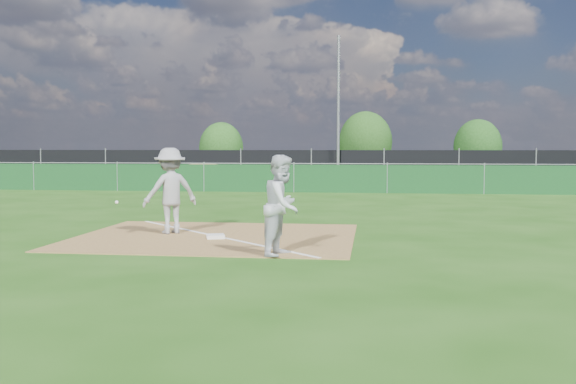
{
  "coord_description": "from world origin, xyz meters",
  "views": [
    {
      "loc": [
        3.37,
        -12.52,
        1.95
      ],
      "look_at": [
        1.59,
        1.0,
        1.0
      ],
      "focal_mm": 40.0,
      "sensor_mm": 36.0,
      "label": 1
    }
  ],
  "objects_px": {
    "first_base": "(215,236)",
    "tree_right": "(478,147)",
    "runner": "(283,205)",
    "tree_mid": "(365,142)",
    "light_pole": "(338,110)",
    "car_right": "(387,169)",
    "car_mid": "(294,165)",
    "tree_left": "(221,147)",
    "play_at_first": "(170,191)",
    "car_left": "(212,166)"
  },
  "relations": [
    {
      "from": "first_base",
      "to": "tree_right",
      "type": "distance_m",
      "value": 34.34
    },
    {
      "from": "first_base",
      "to": "tree_right",
      "type": "bearing_deg",
      "value": 72.12
    },
    {
      "from": "runner",
      "to": "tree_mid",
      "type": "bearing_deg",
      "value": 12.74
    },
    {
      "from": "light_pole",
      "to": "car_right",
      "type": "relative_size",
      "value": 1.96
    },
    {
      "from": "car_right",
      "to": "tree_mid",
      "type": "relative_size",
      "value": 0.9
    },
    {
      "from": "car_mid",
      "to": "tree_left",
      "type": "height_order",
      "value": "tree_left"
    },
    {
      "from": "light_pole",
      "to": "tree_left",
      "type": "height_order",
      "value": "light_pole"
    },
    {
      "from": "light_pole",
      "to": "first_base",
      "type": "distance_m",
      "value": 22.39
    },
    {
      "from": "light_pole",
      "to": "tree_left",
      "type": "relative_size",
      "value": 2.12
    },
    {
      "from": "runner",
      "to": "car_right",
      "type": "distance_m",
      "value": 29.19
    },
    {
      "from": "car_right",
      "to": "play_at_first",
      "type": "bearing_deg",
      "value": 177.43
    },
    {
      "from": "runner",
      "to": "car_left",
      "type": "xyz_separation_m",
      "value": [
        -8.32,
        27.68,
        -0.15
      ]
    },
    {
      "from": "car_left",
      "to": "car_right",
      "type": "relative_size",
      "value": 1.08
    },
    {
      "from": "runner",
      "to": "car_right",
      "type": "bearing_deg",
      "value": 9.57
    },
    {
      "from": "play_at_first",
      "to": "runner",
      "type": "height_order",
      "value": "play_at_first"
    },
    {
      "from": "car_mid",
      "to": "tree_mid",
      "type": "xyz_separation_m",
      "value": [
        4.29,
        7.39,
        1.51
      ]
    },
    {
      "from": "runner",
      "to": "car_left",
      "type": "height_order",
      "value": "runner"
    },
    {
      "from": "car_left",
      "to": "car_mid",
      "type": "bearing_deg",
      "value": -80.12
    },
    {
      "from": "tree_mid",
      "to": "car_left",
      "type": "bearing_deg",
      "value": -140.1
    },
    {
      "from": "play_at_first",
      "to": "tree_left",
      "type": "relative_size",
      "value": 0.52
    },
    {
      "from": "tree_left",
      "to": "tree_right",
      "type": "bearing_deg",
      "value": 0.81
    },
    {
      "from": "play_at_first",
      "to": "car_mid",
      "type": "distance_m",
      "value": 25.67
    },
    {
      "from": "tree_mid",
      "to": "tree_right",
      "type": "relative_size",
      "value": 1.17
    },
    {
      "from": "first_base",
      "to": "car_mid",
      "type": "xyz_separation_m",
      "value": [
        -1.5,
        26.29,
        0.78
      ]
    },
    {
      "from": "play_at_first",
      "to": "car_right",
      "type": "height_order",
      "value": "play_at_first"
    },
    {
      "from": "play_at_first",
      "to": "runner",
      "type": "distance_m",
      "value": 3.82
    },
    {
      "from": "light_pole",
      "to": "tree_mid",
      "type": "xyz_separation_m",
      "value": [
        1.35,
        11.68,
        -1.66
      ]
    },
    {
      "from": "car_left",
      "to": "light_pole",
      "type": "bearing_deg",
      "value": -110.84
    },
    {
      "from": "first_base",
      "to": "car_right",
      "type": "bearing_deg",
      "value": 81.21
    },
    {
      "from": "runner",
      "to": "tree_mid",
      "type": "height_order",
      "value": "tree_mid"
    },
    {
      "from": "runner",
      "to": "tree_left",
      "type": "xyz_separation_m",
      "value": [
        -9.31,
        34.23,
        1.03
      ]
    },
    {
      "from": "light_pole",
      "to": "car_right",
      "type": "xyz_separation_m",
      "value": [
        2.77,
        5.22,
        -3.4
      ]
    },
    {
      "from": "light_pole",
      "to": "tree_mid",
      "type": "distance_m",
      "value": 11.88
    },
    {
      "from": "tree_left",
      "to": "tree_right",
      "type": "distance_m",
      "value": 18.13
    },
    {
      "from": "play_at_first",
      "to": "tree_mid",
      "type": "distance_m",
      "value": 33.32
    },
    {
      "from": "first_base",
      "to": "tree_left",
      "type": "xyz_separation_m",
      "value": [
        -7.6,
        32.37,
        1.88
      ]
    },
    {
      "from": "car_right",
      "to": "car_mid",
      "type": "bearing_deg",
      "value": 108.05
    },
    {
      "from": "car_left",
      "to": "tree_right",
      "type": "xyz_separation_m",
      "value": [
        17.14,
        6.81,
        1.24
      ]
    },
    {
      "from": "first_base",
      "to": "tree_left",
      "type": "height_order",
      "value": "tree_left"
    },
    {
      "from": "tree_left",
      "to": "tree_mid",
      "type": "relative_size",
      "value": 0.83
    },
    {
      "from": "car_mid",
      "to": "car_right",
      "type": "bearing_deg",
      "value": -96.14
    },
    {
      "from": "car_mid",
      "to": "car_right",
      "type": "height_order",
      "value": "car_mid"
    },
    {
      "from": "light_pole",
      "to": "car_mid",
      "type": "bearing_deg",
      "value": 124.31
    },
    {
      "from": "car_left",
      "to": "tree_left",
      "type": "xyz_separation_m",
      "value": [
        -0.99,
        6.55,
        1.18
      ]
    },
    {
      "from": "tree_left",
      "to": "tree_right",
      "type": "relative_size",
      "value": 0.97
    },
    {
      "from": "play_at_first",
      "to": "runner",
      "type": "bearing_deg",
      "value": -40.75
    },
    {
      "from": "tree_mid",
      "to": "tree_left",
      "type": "bearing_deg",
      "value": -172.81
    },
    {
      "from": "car_mid",
      "to": "tree_left",
      "type": "xyz_separation_m",
      "value": [
        -6.1,
        6.07,
        1.1
      ]
    },
    {
      "from": "car_mid",
      "to": "car_right",
      "type": "xyz_separation_m",
      "value": [
        5.71,
        0.92,
        -0.23
      ]
    },
    {
      "from": "first_base",
      "to": "car_mid",
      "type": "relative_size",
      "value": 0.07
    }
  ]
}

